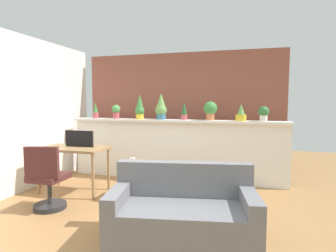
{
  "coord_description": "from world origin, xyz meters",
  "views": [
    {
      "loc": [
        1.29,
        -3.05,
        1.5
      ],
      "look_at": [
        0.05,
        1.4,
        1.09
      ],
      "focal_mm": 29.56,
      "sensor_mm": 36.0,
      "label": 1
    }
  ],
  "objects_px": {
    "potted_plant_2": "(140,108)",
    "side_cube_shelf": "(134,183)",
    "potted_plant_0": "(95,111)",
    "office_chair": "(47,183)",
    "tv_monitor": "(79,139)",
    "couch": "(183,214)",
    "potted_plant_3": "(161,107)",
    "vase_on_shelf": "(132,162)",
    "desk": "(74,152)",
    "potted_plant_7": "(264,113)",
    "potted_plant_4": "(184,111)",
    "potted_plant_5": "(210,110)",
    "potted_plant_1": "(116,111)",
    "potted_plant_6": "(241,114)"
  },
  "relations": [
    {
      "from": "potted_plant_2",
      "to": "side_cube_shelf",
      "type": "distance_m",
      "value": 1.66
    },
    {
      "from": "potted_plant_0",
      "to": "office_chair",
      "type": "xyz_separation_m",
      "value": [
        0.34,
        -1.89,
        -0.92
      ]
    },
    {
      "from": "tv_monitor",
      "to": "couch",
      "type": "height_order",
      "value": "tv_monitor"
    },
    {
      "from": "potted_plant_3",
      "to": "side_cube_shelf",
      "type": "height_order",
      "value": "potted_plant_3"
    },
    {
      "from": "potted_plant_2",
      "to": "side_cube_shelf",
      "type": "xyz_separation_m",
      "value": [
        0.36,
        -1.16,
        -1.13
      ]
    },
    {
      "from": "potted_plant_3",
      "to": "vase_on_shelf",
      "type": "xyz_separation_m",
      "value": [
        -0.12,
        -1.11,
        -0.83
      ]
    },
    {
      "from": "desk",
      "to": "vase_on_shelf",
      "type": "relative_size",
      "value": 8.02
    },
    {
      "from": "potted_plant_7",
      "to": "vase_on_shelf",
      "type": "height_order",
      "value": "potted_plant_7"
    },
    {
      "from": "potted_plant_0",
      "to": "potted_plant_4",
      "type": "xyz_separation_m",
      "value": [
        1.84,
        0.04,
        0.01
      ]
    },
    {
      "from": "couch",
      "to": "potted_plant_5",
      "type": "bearing_deg",
      "value": 89.61
    },
    {
      "from": "potted_plant_5",
      "to": "potted_plant_4",
      "type": "bearing_deg",
      "value": -179.65
    },
    {
      "from": "potted_plant_1",
      "to": "potted_plant_4",
      "type": "height_order",
      "value": "potted_plant_4"
    },
    {
      "from": "potted_plant_0",
      "to": "vase_on_shelf",
      "type": "relative_size",
      "value": 2.36
    },
    {
      "from": "potted_plant_1",
      "to": "vase_on_shelf",
      "type": "distance_m",
      "value": 1.57
    },
    {
      "from": "tv_monitor",
      "to": "potted_plant_6",
      "type": "bearing_deg",
      "value": 21.29
    },
    {
      "from": "potted_plant_5",
      "to": "couch",
      "type": "bearing_deg",
      "value": -90.39
    },
    {
      "from": "potted_plant_2",
      "to": "potted_plant_4",
      "type": "xyz_separation_m",
      "value": [
        0.88,
        0.02,
        -0.06
      ]
    },
    {
      "from": "side_cube_shelf",
      "to": "potted_plant_7",
      "type": "bearing_deg",
      "value": 30.08
    },
    {
      "from": "tv_monitor",
      "to": "vase_on_shelf",
      "type": "distance_m",
      "value": 1.05
    },
    {
      "from": "side_cube_shelf",
      "to": "vase_on_shelf",
      "type": "xyz_separation_m",
      "value": [
        -0.04,
        0.03,
        0.32
      ]
    },
    {
      "from": "potted_plant_7",
      "to": "tv_monitor",
      "type": "height_order",
      "value": "potted_plant_7"
    },
    {
      "from": "couch",
      "to": "potted_plant_7",
      "type": "bearing_deg",
      "value": 66.44
    },
    {
      "from": "potted_plant_1",
      "to": "side_cube_shelf",
      "type": "xyz_separation_m",
      "value": [
        0.86,
        -1.15,
        -1.06
      ]
    },
    {
      "from": "potted_plant_5",
      "to": "vase_on_shelf",
      "type": "xyz_separation_m",
      "value": [
        -1.05,
        -1.16,
        -0.79
      ]
    },
    {
      "from": "potted_plant_1",
      "to": "vase_on_shelf",
      "type": "relative_size",
      "value": 2.02
    },
    {
      "from": "desk",
      "to": "potted_plant_0",
      "type": "bearing_deg",
      "value": 101.35
    },
    {
      "from": "potted_plant_0",
      "to": "tv_monitor",
      "type": "xyz_separation_m",
      "value": [
        0.28,
        -1.01,
        -0.42
      ]
    },
    {
      "from": "potted_plant_2",
      "to": "potted_plant_5",
      "type": "xyz_separation_m",
      "value": [
        1.36,
        0.03,
        -0.03
      ]
    },
    {
      "from": "potted_plant_4",
      "to": "potted_plant_6",
      "type": "relative_size",
      "value": 1.14
    },
    {
      "from": "vase_on_shelf",
      "to": "potted_plant_0",
      "type": "bearing_deg",
      "value": 138.77
    },
    {
      "from": "vase_on_shelf",
      "to": "potted_plant_1",
      "type": "bearing_deg",
      "value": 126.16
    },
    {
      "from": "potted_plant_0",
      "to": "potted_plant_4",
      "type": "bearing_deg",
      "value": 1.13
    },
    {
      "from": "potted_plant_5",
      "to": "desk",
      "type": "height_order",
      "value": "potted_plant_5"
    },
    {
      "from": "vase_on_shelf",
      "to": "tv_monitor",
      "type": "bearing_deg",
      "value": 174.07
    },
    {
      "from": "potted_plant_6",
      "to": "desk",
      "type": "bearing_deg",
      "value": -157.65
    },
    {
      "from": "potted_plant_2",
      "to": "vase_on_shelf",
      "type": "height_order",
      "value": "potted_plant_2"
    },
    {
      "from": "side_cube_shelf",
      "to": "potted_plant_6",
      "type": "bearing_deg",
      "value": 36.37
    },
    {
      "from": "potted_plant_0",
      "to": "office_chair",
      "type": "bearing_deg",
      "value": -79.81
    },
    {
      "from": "potted_plant_5",
      "to": "tv_monitor",
      "type": "height_order",
      "value": "potted_plant_5"
    },
    {
      "from": "potted_plant_4",
      "to": "desk",
      "type": "height_order",
      "value": "potted_plant_4"
    },
    {
      "from": "potted_plant_2",
      "to": "potted_plant_3",
      "type": "distance_m",
      "value": 0.44
    },
    {
      "from": "potted_plant_2",
      "to": "potted_plant_6",
      "type": "relative_size",
      "value": 1.64
    },
    {
      "from": "potted_plant_1",
      "to": "potted_plant_4",
      "type": "distance_m",
      "value": 1.38
    },
    {
      "from": "potted_plant_4",
      "to": "vase_on_shelf",
      "type": "distance_m",
      "value": 1.49
    },
    {
      "from": "desk",
      "to": "side_cube_shelf",
      "type": "bearing_deg",
      "value": -2.76
    },
    {
      "from": "potted_plant_1",
      "to": "potted_plant_3",
      "type": "height_order",
      "value": "potted_plant_3"
    },
    {
      "from": "potted_plant_7",
      "to": "couch",
      "type": "relative_size",
      "value": 0.16
    },
    {
      "from": "potted_plant_5",
      "to": "tv_monitor",
      "type": "bearing_deg",
      "value": -152.71
    },
    {
      "from": "potted_plant_1",
      "to": "potted_plant_4",
      "type": "xyz_separation_m",
      "value": [
        1.38,
        0.04,
        0.0
      ]
    },
    {
      "from": "potted_plant_7",
      "to": "potted_plant_1",
      "type": "bearing_deg",
      "value": 179.34
    }
  ]
}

